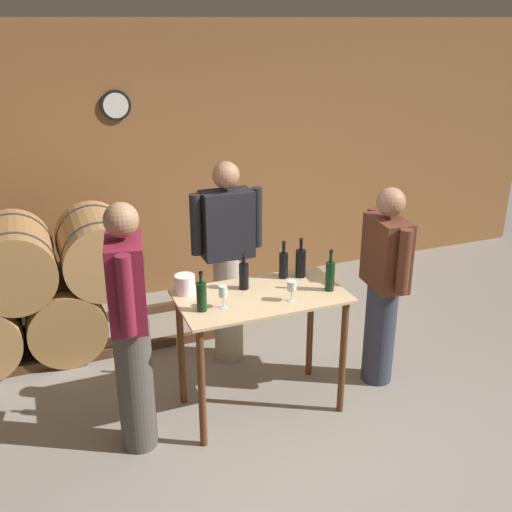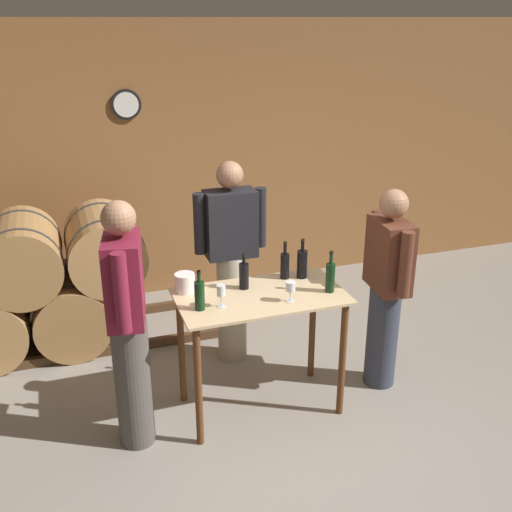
{
  "view_description": "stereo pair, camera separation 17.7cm",
  "coord_description": "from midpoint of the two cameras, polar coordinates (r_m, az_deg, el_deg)",
  "views": [
    {
      "loc": [
        -1.54,
        -2.95,
        2.7
      ],
      "look_at": [
        -0.14,
        0.61,
        1.17
      ],
      "focal_mm": 42.0,
      "sensor_mm": 36.0,
      "label": 1
    },
    {
      "loc": [
        -1.37,
        -3.01,
        2.7
      ],
      "look_at": [
        -0.14,
        0.61,
        1.17
      ],
      "focal_mm": 42.0,
      "sensor_mm": 36.0,
      "label": 2
    }
  ],
  "objects": [
    {
      "name": "ground_plane",
      "position": [
        4.27,
        3.78,
        -17.41
      ],
      "size": [
        14.0,
        14.0,
        0.0
      ],
      "primitive_type": "plane",
      "color": "gray"
    },
    {
      "name": "back_wall",
      "position": [
        6.11,
        -7.17,
        8.88
      ],
      "size": [
        8.4,
        0.08,
        2.7
      ],
      "color": "brown",
      "rests_on": "ground_plane"
    },
    {
      "name": "tasting_table",
      "position": [
        4.22,
        -0.71,
        -5.94
      ],
      "size": [
        1.16,
        0.64,
        0.92
      ],
      "color": "#D1B284",
      "rests_on": "ground_plane"
    },
    {
      "name": "wine_bottle_far_left",
      "position": [
        3.9,
        -6.5,
        -3.78
      ],
      "size": [
        0.07,
        0.07,
        0.27
      ],
      "color": "black",
      "rests_on": "tasting_table"
    },
    {
      "name": "wine_bottle_left",
      "position": [
        4.19,
        -2.37,
        -1.85
      ],
      "size": [
        0.07,
        0.07,
        0.26
      ],
      "color": "black",
      "rests_on": "tasting_table"
    },
    {
      "name": "wine_bottle_center",
      "position": [
        4.36,
        1.48,
        -0.78
      ],
      "size": [
        0.07,
        0.07,
        0.28
      ],
      "color": "black",
      "rests_on": "tasting_table"
    },
    {
      "name": "wine_bottle_right",
      "position": [
        4.38,
        3.12,
        -0.62
      ],
      "size": [
        0.08,
        0.08,
        0.3
      ],
      "color": "black",
      "rests_on": "tasting_table"
    },
    {
      "name": "wine_bottle_far_right",
      "position": [
        4.18,
        5.86,
        -1.81
      ],
      "size": [
        0.06,
        0.06,
        0.3
      ],
      "color": "black",
      "rests_on": "tasting_table"
    },
    {
      "name": "wine_glass_near_left",
      "position": [
        3.92,
        -4.46,
        -3.45
      ],
      "size": [
        0.06,
        0.06,
        0.16
      ],
      "color": "silver",
      "rests_on": "tasting_table"
    },
    {
      "name": "wine_glass_near_center",
      "position": [
        4.01,
        2.16,
        -2.93
      ],
      "size": [
        0.07,
        0.07,
        0.14
      ],
      "color": "silver",
      "rests_on": "tasting_table"
    },
    {
      "name": "ice_bucket",
      "position": [
        4.17,
        -8.0,
        -2.68
      ],
      "size": [
        0.14,
        0.14,
        0.13
      ],
      "color": "white",
      "rests_on": "tasting_table"
    },
    {
      "name": "person_host",
      "position": [
        4.59,
        11.0,
        -2.64
      ],
      "size": [
        0.25,
        0.59,
        1.58
      ],
      "color": "#333847",
      "rests_on": "ground_plane"
    },
    {
      "name": "person_visitor_with_scarf",
      "position": [
        4.79,
        -3.78,
        -0.35
      ],
      "size": [
        0.59,
        0.24,
        1.69
      ],
      "color": "#B7AD93",
      "rests_on": "ground_plane"
    },
    {
      "name": "person_visitor_bearded",
      "position": [
        3.86,
        -13.18,
        -6.51
      ],
      "size": [
        0.29,
        0.58,
        1.71
      ],
      "color": "#4C4742",
      "rests_on": "ground_plane"
    }
  ]
}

